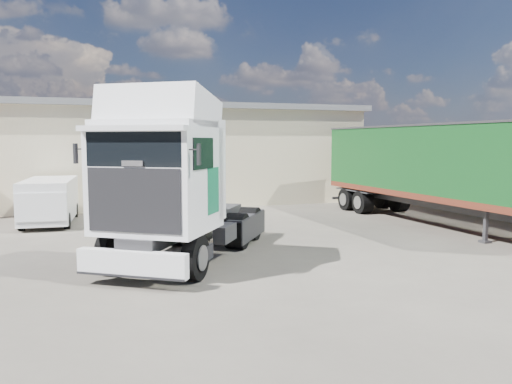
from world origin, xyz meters
name	(u,v)px	position (x,y,z in m)	size (l,w,h in m)	color
ground	(273,249)	(0.00, 0.00, 0.00)	(120.00, 120.00, 0.00)	#2B2923
warehouse	(79,153)	(-6.00, 16.00, 2.66)	(30.60, 12.60, 5.42)	beige
brick_boundary_wall	(448,184)	(11.50, 6.00, 1.25)	(0.35, 26.00, 2.50)	brown
tractor_unit	(173,192)	(-3.27, -1.03, 1.99)	(6.04, 7.23, 4.73)	black
box_trailer	(430,164)	(7.76, 2.63, 2.45)	(3.04, 12.19, 4.02)	#2D2D30
panel_van	(49,201)	(-7.01, 7.28, 0.94)	(2.10, 4.55, 1.82)	black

